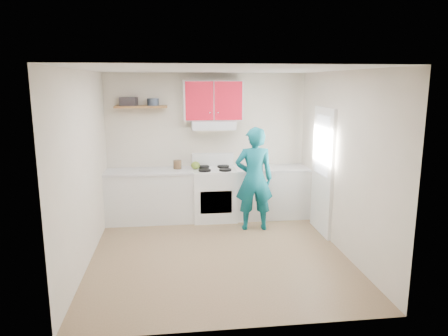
{
  "coord_description": "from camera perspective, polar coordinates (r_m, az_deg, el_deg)",
  "views": [
    {
      "loc": [
        -0.61,
        -5.64,
        2.44
      ],
      "look_at": [
        0.15,
        0.55,
        1.15
      ],
      "focal_mm": 33.44,
      "sensor_mm": 36.0,
      "label": 1
    }
  ],
  "objects": [
    {
      "name": "ceiling",
      "position": [
        5.68,
        -0.85,
        13.3
      ],
      "size": [
        3.6,
        3.8,
        0.04
      ],
      "primitive_type": "cube",
      "color": "white",
      "rests_on": "floor"
    },
    {
      "name": "tin",
      "position": [
        7.4,
        -9.67,
        8.89
      ],
      "size": [
        0.26,
        0.26,
        0.13
      ],
      "primitive_type": "cylinder",
      "rotation": [
        0.0,
        0.0,
        0.32
      ],
      "color": "#333D4C",
      "rests_on": "shelf"
    },
    {
      "name": "right_wall",
      "position": [
        6.24,
        15.86,
        0.71
      ],
      "size": [
        0.04,
        3.8,
        2.6
      ],
      "primitive_type": "cube",
      "color": "beige",
      "rests_on": "floor"
    },
    {
      "name": "cutting_board",
      "position": [
        7.61,
        5.87,
        0.02
      ],
      "size": [
        0.31,
        0.26,
        0.02
      ],
      "primitive_type": "cube",
      "rotation": [
        0.0,
        0.0,
        -0.22
      ],
      "color": "olive",
      "rests_on": "counter_right"
    },
    {
      "name": "counter_right",
      "position": [
        7.71,
        6.37,
        -3.34
      ],
      "size": [
        1.32,
        0.6,
        0.9
      ],
      "primitive_type": "cube",
      "color": "silver",
      "rests_on": "floor"
    },
    {
      "name": "crock",
      "position": [
        7.47,
        -6.39,
        0.4
      ],
      "size": [
        0.17,
        0.17,
        0.17
      ],
      "primitive_type": "cylinder",
      "rotation": [
        0.0,
        0.0,
        0.16
      ],
      "color": "#4B3520",
      "rests_on": "counter_left"
    },
    {
      "name": "upper_cabinets",
      "position": [
        7.42,
        -1.52,
        9.21
      ],
      "size": [
        1.02,
        0.33,
        0.7
      ],
      "primitive_type": "cube",
      "color": "#B61023",
      "rests_on": "back_wall"
    },
    {
      "name": "back_wall",
      "position": [
        7.65,
        -2.35,
        3.11
      ],
      "size": [
        3.6,
        0.04,
        2.6
      ],
      "primitive_type": "cube",
      "color": "beige",
      "rests_on": "floor"
    },
    {
      "name": "kettle",
      "position": [
        7.41,
        -3.92,
        0.36
      ],
      "size": [
        0.21,
        0.21,
        0.14
      ],
      "primitive_type": "ellipsoid",
      "rotation": [
        0.0,
        0.0,
        -0.42
      ],
      "color": "olive",
      "rests_on": "stove"
    },
    {
      "name": "front_wall",
      "position": [
        3.96,
        2.18,
        -5.08
      ],
      "size": [
        3.6,
        0.04,
        2.6
      ],
      "primitive_type": "cube",
      "color": "beige",
      "rests_on": "floor"
    },
    {
      "name": "person",
      "position": [
        6.92,
        4.14,
        -1.49
      ],
      "size": [
        0.65,
        0.45,
        1.73
      ],
      "primitive_type": "imported",
      "rotation": [
        0.0,
        0.0,
        3.08
      ],
      "color": "#0B5863",
      "rests_on": "floor"
    },
    {
      "name": "door_glass",
      "position": [
        6.84,
        13.27,
        3.05
      ],
      "size": [
        0.01,
        0.55,
        0.95
      ],
      "primitive_type": "cube",
      "color": "white",
      "rests_on": "door"
    },
    {
      "name": "counter_left",
      "position": [
        7.52,
        -10.05,
        -3.84
      ],
      "size": [
        1.52,
        0.6,
        0.9
      ],
      "primitive_type": "cube",
      "color": "silver",
      "rests_on": "floor"
    },
    {
      "name": "shelf",
      "position": [
        7.42,
        -11.28,
        8.22
      ],
      "size": [
        0.9,
        0.3,
        0.04
      ],
      "primitive_type": "cube",
      "color": "brown",
      "rests_on": "back_wall"
    },
    {
      "name": "range_hood",
      "position": [
        7.39,
        -1.46,
        5.9
      ],
      "size": [
        0.76,
        0.44,
        0.15
      ],
      "primitive_type": "cube",
      "color": "silver",
      "rests_on": "back_wall"
    },
    {
      "name": "left_wall",
      "position": [
        5.88,
        -18.54,
        -0.12
      ],
      "size": [
        0.04,
        3.8,
        2.6
      ],
      "primitive_type": "cube",
      "color": "beige",
      "rests_on": "floor"
    },
    {
      "name": "books",
      "position": [
        7.47,
        -12.91,
        8.87
      ],
      "size": [
        0.32,
        0.25,
        0.15
      ],
      "primitive_type": "cube",
      "rotation": [
        0.0,
        0.0,
        -0.21
      ],
      "color": "#373034",
      "rests_on": "shelf"
    },
    {
      "name": "floor",
      "position": [
        6.18,
        -0.77,
        -11.59
      ],
      "size": [
        3.8,
        3.8,
        0.0
      ],
      "primitive_type": "plane",
      "color": "brown",
      "rests_on": "ground"
    },
    {
      "name": "door",
      "position": [
        6.92,
        13.32,
        -0.43
      ],
      "size": [
        0.05,
        0.85,
        2.05
      ],
      "primitive_type": "cube",
      "color": "white",
      "rests_on": "floor"
    },
    {
      "name": "silicone_mat",
      "position": [
        7.66,
        8.35,
        -0.02
      ],
      "size": [
        0.35,
        0.31,
        0.01
      ],
      "primitive_type": "cube",
      "rotation": [
        0.0,
        0.0,
        -0.22
      ],
      "color": "red",
      "rests_on": "counter_right"
    },
    {
      "name": "stove",
      "position": [
        7.52,
        -1.33,
        -3.59
      ],
      "size": [
        0.76,
        0.65,
        0.92
      ],
      "primitive_type": "cube",
      "color": "white",
      "rests_on": "floor"
    }
  ]
}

